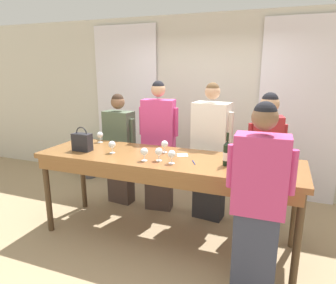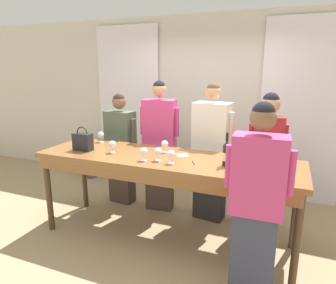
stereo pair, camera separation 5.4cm
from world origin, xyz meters
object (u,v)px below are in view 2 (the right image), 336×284
(wine_glass_front_mid, at_px, (165,144))
(host_pouring, at_px, (256,206))
(tasting_bar, at_px, (164,165))
(guest_cream_sweater, at_px, (211,153))
(wine_glass_front_left, at_px, (158,152))
(wine_glass_front_right, at_px, (144,152))
(guest_olive_jacket, at_px, (121,149))
(handbag, at_px, (83,141))
(guest_striped_shirt, at_px, (266,159))
(wine_glass_center_right, at_px, (101,135))
(wine_glass_center_left, at_px, (112,145))
(guest_pink_top, at_px, (160,146))
(potted_plant, at_px, (90,156))
(wine_bottle, at_px, (226,154))
(wine_glass_center_mid, at_px, (171,155))

(wine_glass_front_mid, relative_size, host_pouring, 0.08)
(tasting_bar, distance_m, guest_cream_sweater, 0.81)
(wine_glass_front_left, xyz_separation_m, wine_glass_front_mid, (-0.06, 0.32, -0.00))
(wine_glass_front_right, distance_m, guest_olive_jacket, 1.28)
(handbag, relative_size, wine_glass_front_right, 2.03)
(wine_glass_front_left, xyz_separation_m, guest_striped_shirt, (1.05, 0.87, -0.21))
(wine_glass_center_right, bearing_deg, handbag, -85.61)
(tasting_bar, height_order, host_pouring, host_pouring)
(wine_glass_front_left, bearing_deg, host_pouring, -23.27)
(wine_glass_center_left, relative_size, guest_striped_shirt, 0.08)
(guest_pink_top, bearing_deg, guest_striped_shirt, -0.00)
(wine_glass_front_right, xyz_separation_m, guest_striped_shirt, (1.19, 0.92, -0.21))
(wine_glass_front_right, bearing_deg, tasting_bar, 51.24)
(wine_glass_front_mid, bearing_deg, potted_plant, 148.03)
(wine_glass_front_mid, relative_size, wine_glass_center_left, 1.00)
(handbag, distance_m, wine_glass_front_mid, 0.99)
(wine_glass_center_left, distance_m, potted_plant, 2.19)
(wine_glass_front_right, xyz_separation_m, host_pouring, (1.22, -0.40, -0.22))
(wine_glass_front_mid, distance_m, wine_glass_center_left, 0.61)
(wine_bottle, distance_m, wine_glass_center_left, 1.33)
(guest_olive_jacket, distance_m, guest_pink_top, 0.63)
(wine_glass_front_mid, distance_m, wine_glass_center_mid, 0.42)
(wine_bottle, relative_size, handbag, 1.17)
(handbag, bearing_deg, wine_glass_front_right, -6.39)
(handbag, bearing_deg, potted_plant, 124.62)
(handbag, relative_size, guest_striped_shirt, 0.17)
(guest_olive_jacket, bearing_deg, wine_glass_center_left, -65.23)
(wine_glass_center_right, xyz_separation_m, guest_olive_jacket, (0.06, 0.40, -0.29))
(wine_glass_front_mid, height_order, guest_pink_top, guest_pink_top)
(wine_bottle, bearing_deg, guest_striped_shirt, 65.55)
(wine_glass_front_mid, height_order, wine_glass_front_right, same)
(wine_glass_center_right, relative_size, host_pouring, 0.08)
(tasting_bar, distance_m, wine_glass_front_left, 0.23)
(wine_glass_front_mid, relative_size, guest_pink_top, 0.08)
(potted_plant, bearing_deg, wine_glass_front_left, -37.28)
(handbag, relative_size, potted_plant, 0.40)
(wine_glass_center_left, relative_size, guest_pink_top, 0.08)
(guest_striped_shirt, bearing_deg, wine_glass_front_left, -140.41)
(wine_glass_front_right, xyz_separation_m, guest_pink_top, (-0.22, 0.92, -0.19))
(wine_glass_front_right, bearing_deg, guest_cream_sweater, 61.10)
(tasting_bar, xyz_separation_m, guest_striped_shirt, (1.04, 0.73, -0.02))
(wine_glass_center_left, bearing_deg, wine_glass_front_right, -16.11)
(wine_bottle, bearing_deg, wine_glass_center_right, 168.38)
(wine_bottle, distance_m, wine_glass_front_right, 0.86)
(wine_glass_front_right, relative_size, guest_cream_sweater, 0.08)
(wine_glass_center_mid, xyz_separation_m, guest_pink_top, (-0.53, 0.91, -0.19))
(handbag, distance_m, wine_glass_front_right, 0.87)
(wine_glass_front_left, bearing_deg, wine_glass_front_mid, 100.70)
(tasting_bar, relative_size, guest_cream_sweater, 1.64)
(wine_glass_front_right, relative_size, guest_pink_top, 0.08)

